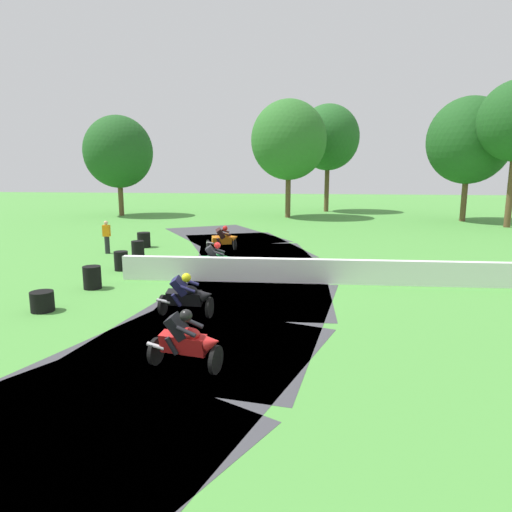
# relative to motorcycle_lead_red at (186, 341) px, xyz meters

# --- Properties ---
(ground_plane) EXTENTS (120.00, 120.00, 0.00)m
(ground_plane) POSITION_rel_motorcycle_lead_red_xyz_m (0.52, 7.76, -0.65)
(ground_plane) COLOR #4C933D
(track_asphalt) EXTENTS (11.19, 34.66, 0.01)m
(track_asphalt) POSITION_rel_motorcycle_lead_red_xyz_m (-0.92, 7.72, -0.65)
(track_asphalt) COLOR #3D3D42
(track_asphalt) RESTS_ON ground
(safety_barrier) EXTENTS (21.44, 0.81, 0.90)m
(safety_barrier) POSITION_rel_motorcycle_lead_red_xyz_m (6.19, 7.89, -0.20)
(safety_barrier) COLOR white
(safety_barrier) RESTS_ON ground
(motorcycle_lead_red) EXTENTS (1.71, 1.00, 1.43)m
(motorcycle_lead_red) POSITION_rel_motorcycle_lead_red_xyz_m (0.00, 0.00, 0.00)
(motorcycle_lead_red) COLOR black
(motorcycle_lead_red) RESTS_ON ground
(motorcycle_chase_black) EXTENTS (1.70, 0.89, 1.43)m
(motorcycle_chase_black) POSITION_rel_motorcycle_lead_red_xyz_m (-0.91, 3.40, -0.02)
(motorcycle_chase_black) COLOR black
(motorcycle_chase_black) RESTS_ON ground
(motorcycle_trailing_green) EXTENTS (1.68, 0.82, 1.42)m
(motorcycle_trailing_green) POSITION_rel_motorcycle_lead_red_xyz_m (-1.08, 8.36, 0.01)
(motorcycle_trailing_green) COLOR black
(motorcycle_trailing_green) RESTS_ON ground
(motorcycle_fourth_orange) EXTENTS (1.74, 1.26, 1.42)m
(motorcycle_fourth_orange) POSITION_rel_motorcycle_lead_red_xyz_m (-1.86, 13.98, -0.02)
(motorcycle_fourth_orange) COLOR black
(motorcycle_fourth_orange) RESTS_ON ground
(tire_stack_mid_a) EXTENTS (0.67, 0.67, 0.60)m
(tire_stack_mid_a) POSITION_rel_motorcycle_lead_red_xyz_m (-5.32, 3.46, -0.35)
(tire_stack_mid_a) COLOR black
(tire_stack_mid_a) RESTS_ON ground
(tire_stack_mid_b) EXTENTS (0.62, 0.62, 0.80)m
(tire_stack_mid_b) POSITION_rel_motorcycle_lead_red_xyz_m (-5.06, 6.11, -0.25)
(tire_stack_mid_b) COLOR black
(tire_stack_mid_b) RESTS_ON ground
(tire_stack_far) EXTENTS (0.56, 0.56, 0.80)m
(tire_stack_far) POSITION_rel_motorcycle_lead_red_xyz_m (-5.23, 9.04, -0.25)
(tire_stack_far) COLOR black
(tire_stack_far) RESTS_ON ground
(tire_stack_extra_a) EXTENTS (0.59, 0.59, 0.80)m
(tire_stack_extra_a) POSITION_rel_motorcycle_lead_red_xyz_m (-5.56, 11.78, -0.25)
(tire_stack_extra_a) COLOR black
(tire_stack_extra_a) RESTS_ON ground
(tire_stack_extra_b) EXTENTS (0.68, 0.68, 0.80)m
(tire_stack_extra_b) POSITION_rel_motorcycle_lead_red_xyz_m (-6.31, 14.60, -0.25)
(tire_stack_extra_b) COLOR black
(tire_stack_extra_b) RESTS_ON ground
(track_marshal) EXTENTS (0.34, 0.24, 1.63)m
(track_marshal) POSITION_rel_motorcycle_lead_red_xyz_m (-7.47, 12.63, 0.16)
(track_marshal) COLOR #232328
(track_marshal) RESTS_ON ground
(tree_far_left) EXTENTS (6.35, 6.35, 9.62)m
(tree_far_left) POSITION_rel_motorcycle_lead_red_xyz_m (14.68, 29.47, 5.62)
(tree_far_left) COLOR brown
(tree_far_left) RESTS_ON ground
(tree_far_right) EXTENTS (5.90, 5.90, 10.16)m
(tree_far_right) POSITION_rel_motorcycle_lead_red_xyz_m (4.11, 36.68, 6.39)
(tree_far_right) COLOR brown
(tree_far_right) RESTS_ON ground
(tree_mid_rise) EXTENTS (5.95, 5.95, 8.70)m
(tree_mid_rise) POSITION_rel_motorcycle_lead_red_xyz_m (-14.25, 30.54, 4.92)
(tree_mid_rise) COLOR brown
(tree_mid_rise) RESTS_ON ground
(tree_distant) EXTENTS (6.32, 6.32, 9.82)m
(tree_distant) POSITION_rel_motorcycle_lead_red_xyz_m (0.63, 30.74, 5.83)
(tree_distant) COLOR brown
(tree_distant) RESTS_ON ground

